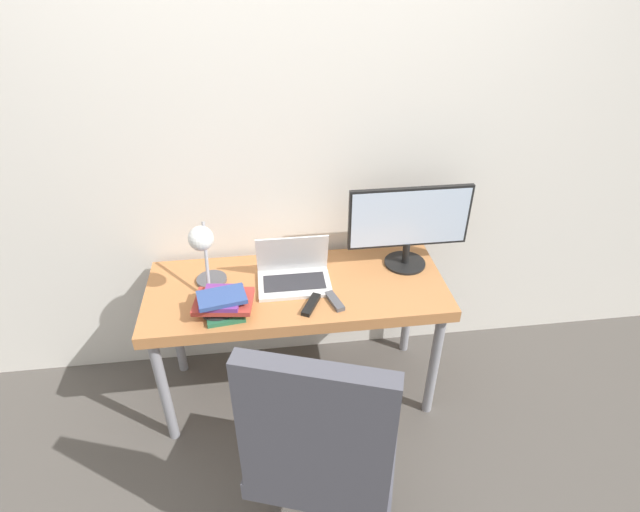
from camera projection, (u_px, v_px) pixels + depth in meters
ground_plane at (305, 431)px, 2.57m from camera, size 12.00×12.00×0.00m
wall_back at (287, 144)px, 2.39m from camera, size 8.00×0.05×2.60m
desk at (297, 297)px, 2.45m from camera, size 1.44×0.59×0.72m
laptop at (294, 274)px, 2.41m from camera, size 0.35×0.23×0.24m
monitor at (409, 223)px, 2.44m from camera, size 0.60×0.21×0.43m
desk_lamp at (204, 249)px, 2.20m from camera, size 0.15×0.28×0.39m
office_chair at (322, 445)px, 1.78m from camera, size 0.66×0.66×1.14m
book_stack at (224, 302)px, 2.22m from camera, size 0.28×0.22×0.11m
tv_remote at (311, 305)px, 2.27m from camera, size 0.11×0.16×0.02m
media_remote at (335, 301)px, 2.30m from camera, size 0.08×0.15×0.02m
game_controller at (218, 314)px, 2.20m from camera, size 0.14×0.09×0.04m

